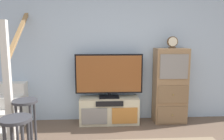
{
  "coord_description": "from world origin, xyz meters",
  "views": [
    {
      "loc": [
        -0.47,
        -1.7,
        1.59
      ],
      "look_at": [
        -0.26,
        1.91,
        1.03
      ],
      "focal_mm": 35.62,
      "sensor_mm": 36.0,
      "label": 1
    }
  ],
  "objects_px": {
    "side_cabinet": "(170,86)",
    "bar_stool_far": "(26,113)",
    "television": "(109,75)",
    "desk_clock": "(172,42)",
    "media_console": "(109,110)",
    "bar_stool_near": "(17,133)"
  },
  "relations": [
    {
      "from": "television",
      "to": "bar_stool_far",
      "type": "xyz_separation_m",
      "value": [
        -1.2,
        -0.91,
        -0.36
      ]
    },
    {
      "from": "media_console",
      "to": "bar_stool_far",
      "type": "xyz_separation_m",
      "value": [
        -1.2,
        -0.89,
        0.29
      ]
    },
    {
      "from": "side_cabinet",
      "to": "bar_stool_far",
      "type": "xyz_separation_m",
      "value": [
        -2.31,
        -0.9,
        -0.15
      ]
    },
    {
      "from": "television",
      "to": "desk_clock",
      "type": "xyz_separation_m",
      "value": [
        1.12,
        -0.03,
        0.58
      ]
    },
    {
      "from": "media_console",
      "to": "bar_stool_far",
      "type": "height_order",
      "value": "bar_stool_far"
    },
    {
      "from": "bar_stool_near",
      "to": "bar_stool_far",
      "type": "xyz_separation_m",
      "value": [
        -0.11,
        0.64,
        0.01
      ]
    },
    {
      "from": "desk_clock",
      "to": "bar_stool_near",
      "type": "height_order",
      "value": "desk_clock"
    },
    {
      "from": "side_cabinet",
      "to": "desk_clock",
      "type": "bearing_deg",
      "value": -73.95
    },
    {
      "from": "desk_clock",
      "to": "bar_stool_far",
      "type": "bearing_deg",
      "value": -159.18
    },
    {
      "from": "side_cabinet",
      "to": "bar_stool_near",
      "type": "distance_m",
      "value": 2.69
    },
    {
      "from": "bar_stool_far",
      "to": "television",
      "type": "bearing_deg",
      "value": 37.28
    },
    {
      "from": "media_console",
      "to": "desk_clock",
      "type": "xyz_separation_m",
      "value": [
        1.12,
        -0.0,
        1.23
      ]
    },
    {
      "from": "television",
      "to": "bar_stool_near",
      "type": "relative_size",
      "value": 1.71
    },
    {
      "from": "bar_stool_far",
      "to": "media_console",
      "type": "bearing_deg",
      "value": 36.55
    },
    {
      "from": "bar_stool_near",
      "to": "television",
      "type": "bearing_deg",
      "value": 55.12
    },
    {
      "from": "bar_stool_far",
      "to": "desk_clock",
      "type": "bearing_deg",
      "value": 20.82
    },
    {
      "from": "side_cabinet",
      "to": "desk_clock",
      "type": "distance_m",
      "value": 0.79
    },
    {
      "from": "television",
      "to": "bar_stool_far",
      "type": "height_order",
      "value": "television"
    },
    {
      "from": "desk_clock",
      "to": "bar_stool_near",
      "type": "distance_m",
      "value": 2.85
    },
    {
      "from": "side_cabinet",
      "to": "bar_stool_far",
      "type": "bearing_deg",
      "value": -158.82
    },
    {
      "from": "television",
      "to": "media_console",
      "type": "bearing_deg",
      "value": -90.0
    },
    {
      "from": "side_cabinet",
      "to": "bar_stool_far",
      "type": "height_order",
      "value": "side_cabinet"
    }
  ]
}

